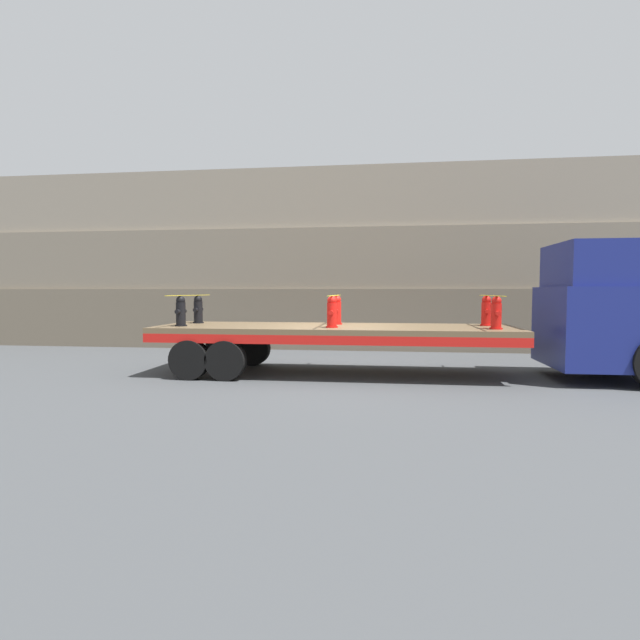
% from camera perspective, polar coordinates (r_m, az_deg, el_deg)
% --- Properties ---
extents(ground_plane, '(120.00, 120.00, 0.00)m').
position_cam_1_polar(ground_plane, '(11.96, 1.64, -6.20)').
color(ground_plane, '#3F4244').
extents(rock_cliff, '(60.00, 3.30, 6.15)m').
position_cam_1_polar(rock_cliff, '(18.14, 3.75, 6.78)').
color(rock_cliff, '#665B4C').
rests_on(rock_cliff, ground_plane).
extents(truck_cab, '(2.70, 2.56, 3.03)m').
position_cam_1_polar(truck_cab, '(12.75, 30.59, 0.74)').
color(truck_cab, navy).
rests_on(truck_cab, ground_plane).
extents(flatbed_trailer, '(8.36, 2.59, 1.15)m').
position_cam_1_polar(flatbed_trailer, '(11.93, -1.61, -1.78)').
color(flatbed_trailer, brown).
rests_on(flatbed_trailer, ground_plane).
extents(fire_hydrant_black_near_0, '(0.28, 0.48, 0.71)m').
position_cam_1_polar(fire_hydrant_black_near_0, '(12.18, -15.63, 0.94)').
color(fire_hydrant_black_near_0, black).
rests_on(fire_hydrant_black_near_0, flatbed_trailer).
extents(fire_hydrant_black_far_0, '(0.28, 0.48, 0.71)m').
position_cam_1_polar(fire_hydrant_black_far_0, '(13.19, -13.75, 1.14)').
color(fire_hydrant_black_far_0, black).
rests_on(fire_hydrant_black_far_0, flatbed_trailer).
extents(fire_hydrant_red_near_1, '(0.28, 0.48, 0.71)m').
position_cam_1_polar(fire_hydrant_red_near_1, '(11.26, 1.37, 0.88)').
color(fire_hydrant_red_near_1, red).
rests_on(fire_hydrant_red_near_1, flatbed_trailer).
extents(fire_hydrant_red_far_1, '(0.28, 0.48, 0.71)m').
position_cam_1_polar(fire_hydrant_red_far_1, '(12.35, 1.92, 1.09)').
color(fire_hydrant_red_far_1, red).
rests_on(fire_hydrant_red_far_1, flatbed_trailer).
extents(fire_hydrant_red_near_2, '(0.28, 0.48, 0.71)m').
position_cam_1_polar(fire_hydrant_red_near_2, '(11.44, 19.50, 0.73)').
color(fire_hydrant_red_near_2, red).
rests_on(fire_hydrant_red_near_2, flatbed_trailer).
extents(fire_hydrant_red_far_2, '(0.28, 0.48, 0.71)m').
position_cam_1_polar(fire_hydrant_red_far_2, '(12.51, 18.46, 0.95)').
color(fire_hydrant_red_far_2, red).
rests_on(fire_hydrant_red_far_2, flatbed_trailer).
extents(cargo_strap_rear, '(0.05, 2.69, 0.01)m').
position_cam_1_polar(cargo_strap_rear, '(12.67, -14.68, 2.75)').
color(cargo_strap_rear, yellow).
rests_on(cargo_strap_rear, fire_hydrant_black_near_0).
extents(cargo_strap_middle, '(0.05, 2.69, 0.01)m').
position_cam_1_polar(cargo_strap_middle, '(11.79, 1.66, 2.82)').
color(cargo_strap_middle, yellow).
rests_on(cargo_strap_middle, fire_hydrant_red_near_1).
extents(cargo_strap_front, '(0.05, 2.69, 0.01)m').
position_cam_1_polar(cargo_strap_front, '(11.96, 18.99, 2.65)').
color(cargo_strap_front, yellow).
rests_on(cargo_strap_front, fire_hydrant_red_near_2).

